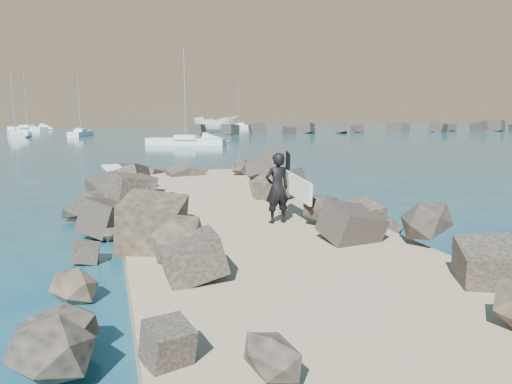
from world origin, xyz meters
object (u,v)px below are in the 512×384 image
surfer_with_board (280,188)px  boat_imported (216,125)px  sailboat_e (28,129)px  radome (367,1)px  surfboard_resting (123,179)px

surfer_with_board → boat_imported: bearing=79.4°
surfer_with_board → sailboat_e: sailboat_e is taller
boat_imported → sailboat_e: sailboat_e is taller
surfer_with_board → radome: (89.62, 160.38, 41.16)m
surfboard_resting → surfer_with_board: size_ratio=1.11×
boat_imported → surfer_with_board: (-11.09, -58.97, 0.20)m
boat_imported → radome: bearing=-16.5°
surfboard_resting → surfer_with_board: surfer_with_board is taller
radome → sailboat_e: size_ratio=1.98×
boat_imported → surfer_with_board: 60.01m
surfboard_resting → boat_imported: bearing=54.5°
surfer_with_board → sailboat_e: (-16.20, 76.73, -1.13)m
boat_imported → sailboat_e: (-27.29, 17.76, -0.93)m
boat_imported → radome: (78.53, 101.40, 41.36)m
surfboard_resting → sailboat_e: sailboat_e is taller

